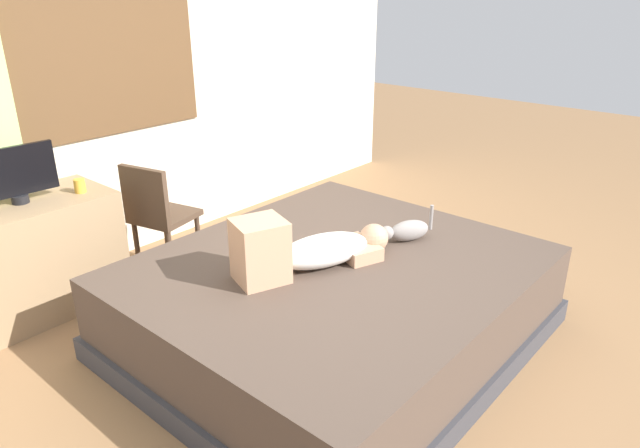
% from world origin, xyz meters
% --- Properties ---
extents(ground_plane, '(16.00, 16.00, 0.00)m').
position_xyz_m(ground_plane, '(0.00, 0.00, 0.00)').
color(ground_plane, olive).
extents(back_wall_with_window, '(6.40, 0.14, 2.90)m').
position_xyz_m(back_wall_with_window, '(-0.00, 2.25, 1.45)').
color(back_wall_with_window, beige).
rests_on(back_wall_with_window, ground).
extents(bed, '(2.24, 1.96, 0.51)m').
position_xyz_m(bed, '(0.06, 0.18, 0.25)').
color(bed, '#38383D').
rests_on(bed, ground).
extents(person_lying, '(0.92, 0.53, 0.34)m').
position_xyz_m(person_lying, '(-0.09, 0.25, 0.63)').
color(person_lying, silver).
rests_on(person_lying, bed).
extents(cat, '(0.33, 0.22, 0.21)m').
position_xyz_m(cat, '(0.58, 0.04, 0.58)').
color(cat, gray).
rests_on(cat, bed).
extents(desk, '(0.90, 0.56, 0.74)m').
position_xyz_m(desk, '(-0.86, 1.85, 0.37)').
color(desk, '#997A56').
rests_on(desk, ground).
extents(tv_monitor, '(0.48, 0.10, 0.35)m').
position_xyz_m(tv_monitor, '(-0.92, 1.85, 0.92)').
color(tv_monitor, black).
rests_on(tv_monitor, desk).
extents(cup, '(0.07, 0.07, 0.09)m').
position_xyz_m(cup, '(-0.58, 1.75, 0.78)').
color(cup, gold).
rests_on(cup, desk).
extents(chair_by_desk, '(0.46, 0.46, 0.86)m').
position_xyz_m(chair_by_desk, '(-0.15, 1.59, 0.51)').
color(chair_by_desk, '#4C3828').
rests_on(chair_by_desk, ground).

